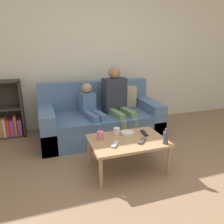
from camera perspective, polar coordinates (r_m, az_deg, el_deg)
name	(u,v)px	position (r m, az deg, el deg)	size (l,w,h in m)	color
ground_plane	(161,201)	(2.40, 12.76, -21.72)	(22.00, 22.00, 0.00)	#84664C
wall_back	(97,55)	(4.10, -3.88, 14.69)	(12.00, 0.06, 2.60)	beige
couch	(100,120)	(3.65, -3.09, -1.99)	(1.91, 0.94, 0.88)	#4C6B93
bookshelf	(3,117)	(4.02, -26.65, -1.12)	(0.65, 0.28, 0.94)	#332D28
coffee_table	(128,143)	(2.66, 4.08, -7.98)	(0.90, 0.63, 0.40)	#A87F56
person_adult	(117,98)	(3.53, 1.23, 3.61)	(0.43, 0.69, 1.15)	#66845B
person_child	(91,110)	(3.39, -5.38, 0.50)	(0.34, 0.67, 0.91)	#476693
cup_near	(100,135)	(2.63, -3.07, -6.10)	(0.08, 0.08, 0.10)	pink
cup_far	(117,131)	(2.76, 1.19, -5.02)	(0.08, 0.08, 0.09)	silver
tv_remote_0	(115,144)	(2.50, 0.81, -8.42)	(0.14, 0.17, 0.02)	#B7B7BC
tv_remote_1	(144,133)	(2.82, 8.40, -5.47)	(0.07, 0.17, 0.02)	black
tv_remote_2	(142,141)	(2.60, 7.83, -7.51)	(0.15, 0.15, 0.02)	#47474C
snack_bowl	(127,133)	(2.76, 4.06, -5.59)	(0.16, 0.16, 0.05)	beige
bottle	(166,137)	(2.58, 13.83, -6.44)	(0.06, 0.06, 0.18)	#424756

